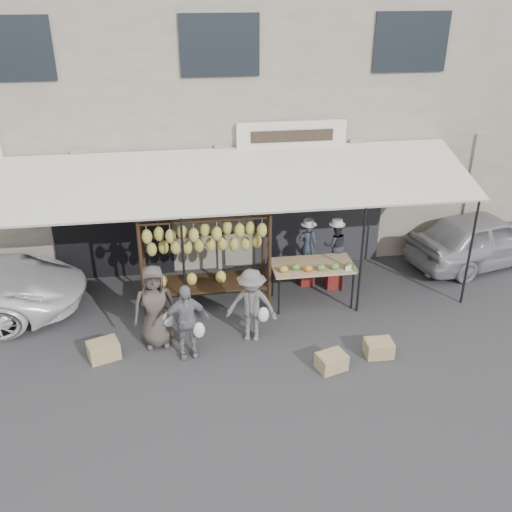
{
  "coord_description": "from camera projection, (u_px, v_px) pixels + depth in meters",
  "views": [
    {
      "loc": [
        -1.05,
        -8.52,
        6.3
      ],
      "look_at": [
        0.42,
        1.4,
        1.3
      ],
      "focal_mm": 40.0,
      "sensor_mm": 36.0,
      "label": 1
    }
  ],
  "objects": [
    {
      "name": "ground_plane",
      "position": [
        244.0,
        354.0,
        10.49
      ],
      "size": [
        90.0,
        90.0,
        0.0
      ],
      "primitive_type": "plane",
      "color": "#2D2D30"
    },
    {
      "name": "produce_table",
      "position": [
        313.0,
        267.0,
        11.71
      ],
      "size": [
        1.7,
        0.9,
        1.04
      ],
      "color": "tan",
      "rests_on": "ground_plane"
    },
    {
      "name": "customer_right",
      "position": [
        251.0,
        306.0,
        10.61
      ],
      "size": [
        1.07,
        0.78,
        1.48
      ],
      "primitive_type": "imported",
      "rotation": [
        0.0,
        0.0,
        -0.27
      ],
      "color": "#5C5A58",
      "rests_on": "ground_plane"
    },
    {
      "name": "customer_left",
      "position": [
        155.0,
        307.0,
        10.42
      ],
      "size": [
        0.81,
        0.54,
        1.64
      ],
      "primitive_type": "imported",
      "rotation": [
        0.0,
        0.0,
        0.03
      ],
      "color": "#453E37",
      "rests_on": "ground_plane"
    },
    {
      "name": "customer_mid",
      "position": [
        186.0,
        321.0,
        10.16
      ],
      "size": [
        0.89,
        0.46,
        1.45
      ],
      "primitive_type": "imported",
      "rotation": [
        0.0,
        0.0,
        0.13
      ],
      "color": "gray",
      "rests_on": "ground_plane"
    },
    {
      "name": "shophouse",
      "position": [
        211.0,
        88.0,
        14.61
      ],
      "size": [
        24.0,
        6.15,
        7.3
      ],
      "color": "#A39885",
      "rests_on": "ground_plane"
    },
    {
      "name": "banana_rack",
      "position": [
        205.0,
        239.0,
        11.26
      ],
      "size": [
        2.6,
        0.9,
        2.24
      ],
      "color": "black",
      "rests_on": "ground_plane"
    },
    {
      "name": "awning",
      "position": [
        229.0,
        181.0,
        11.36
      ],
      "size": [
        10.0,
        2.35,
        2.92
      ],
      "color": "beige",
      "rests_on": "ground_plane"
    },
    {
      "name": "sedan",
      "position": [
        484.0,
        238.0,
        13.53
      ],
      "size": [
        4.04,
        2.39,
        1.29
      ],
      "primitive_type": "imported",
      "rotation": [
        0.0,
        0.0,
        1.81
      ],
      "color": "#96969B",
      "rests_on": "ground_plane"
    },
    {
      "name": "stool_right",
      "position": [
        334.0,
        277.0,
        12.65
      ],
      "size": [
        0.42,
        0.42,
        0.48
      ],
      "primitive_type": "cube",
      "rotation": [
        0.0,
        0.0,
        -0.27
      ],
      "color": "maroon",
      "rests_on": "ground_plane"
    },
    {
      "name": "vendor_right",
      "position": [
        336.0,
        245.0,
        12.3
      ],
      "size": [
        0.56,
        0.45,
        1.06
      ],
      "primitive_type": "imported",
      "rotation": [
        0.0,
        0.0,
        3.03
      ],
      "color": "#2A2D36",
      "rests_on": "stool_right"
    },
    {
      "name": "crate_far",
      "position": [
        104.0,
        350.0,
        10.33
      ],
      "size": [
        0.64,
        0.57,
        0.32
      ],
      "primitive_type": "cube",
      "rotation": [
        0.0,
        0.0,
        0.34
      ],
      "color": "tan",
      "rests_on": "ground_plane"
    },
    {
      "name": "crate_near_a",
      "position": [
        331.0,
        361.0,
        10.05
      ],
      "size": [
        0.58,
        0.51,
        0.3
      ],
      "primitive_type": "cube",
      "rotation": [
        0.0,
        0.0,
        0.3
      ],
      "color": "tan",
      "rests_on": "ground_plane"
    },
    {
      "name": "stool_left",
      "position": [
        307.0,
        275.0,
        12.78
      ],
      "size": [
        0.35,
        0.35,
        0.42
      ],
      "primitive_type": "cube",
      "rotation": [
        0.0,
        0.0,
        0.17
      ],
      "color": "maroon",
      "rests_on": "ground_plane"
    },
    {
      "name": "vendor_left",
      "position": [
        308.0,
        245.0,
        12.45
      ],
      "size": [
        0.43,
        0.33,
        1.06
      ],
      "primitive_type": "imported",
      "rotation": [
        0.0,
        0.0,
        2.91
      ],
      "color": "#343F4F",
      "rests_on": "stool_left"
    },
    {
      "name": "crate_near_b",
      "position": [
        379.0,
        348.0,
        10.41
      ],
      "size": [
        0.5,
        0.39,
        0.3
      ],
      "primitive_type": "cube",
      "rotation": [
        0.0,
        0.0,
        -0.02
      ],
      "color": "tan",
      "rests_on": "ground_plane"
    }
  ]
}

